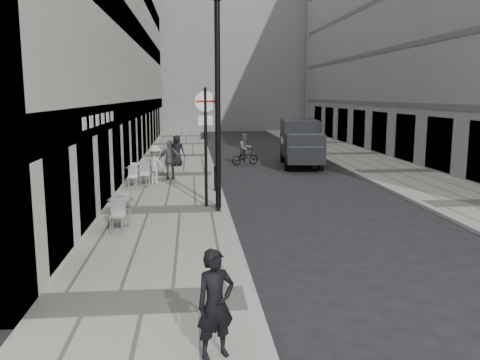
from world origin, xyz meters
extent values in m
cube|color=gray|center=(-2.00, 18.00, 0.06)|extent=(4.00, 60.00, 0.12)
cube|color=gray|center=(9.00, 18.00, 0.06)|extent=(4.00, 60.00, 0.12)
cube|color=#B8B2A7|center=(-6.00, 24.50, 9.00)|extent=(4.00, 45.00, 18.00)
cube|color=slate|center=(1.50, 56.00, 11.00)|extent=(24.00, 16.00, 22.00)
imported|color=black|center=(-0.78, 0.57, 0.93)|extent=(0.69, 0.59, 1.61)
cylinder|color=black|center=(-0.60, 10.69, 2.12)|extent=(0.10, 0.10, 4.00)
cylinder|color=white|center=(-0.60, 10.69, 3.66)|extent=(0.69, 0.06, 0.69)
cube|color=#B21414|center=(-0.60, 10.67, 3.66)|extent=(0.63, 0.03, 0.07)
cube|color=white|center=(-0.60, 10.72, 3.04)|extent=(0.48, 0.04, 0.32)
cylinder|color=black|center=(-0.20, 10.49, 3.55)|extent=(0.18, 0.18, 6.86)
cylinder|color=black|center=(-0.15, 13.48, 0.58)|extent=(0.12, 0.12, 0.92)
cylinder|color=black|center=(-0.23, 9.96, 0.53)|extent=(0.11, 0.11, 0.83)
cylinder|color=black|center=(3.87, 19.39, 0.39)|extent=(0.36, 0.81, 0.78)
cylinder|color=black|center=(5.57, 19.20, 0.39)|extent=(0.36, 0.81, 0.78)
cylinder|color=black|center=(4.23, 22.69, 0.39)|extent=(0.36, 0.81, 0.78)
cylinder|color=black|center=(5.94, 22.50, 0.39)|extent=(0.36, 0.81, 0.78)
cube|color=black|center=(5.00, 21.82, 1.51)|extent=(2.32, 3.71, 1.95)
cube|color=black|center=(4.71, 19.20, 1.22)|extent=(2.13, 1.96, 1.37)
cube|color=#1E2328|center=(4.63, 18.47, 1.61)|extent=(1.73, 0.53, 0.72)
imported|color=black|center=(1.90, 21.71, 0.43)|extent=(1.73, 1.19, 0.86)
imported|color=#515256|center=(1.90, 21.71, 0.96)|extent=(0.97, 0.88, 1.63)
imported|color=#59585D|center=(-2.02, 16.41, 1.00)|extent=(1.05, 0.46, 1.76)
imported|color=#ACA69F|center=(-2.61, 15.21, 0.95)|extent=(1.24, 1.08, 1.66)
imported|color=black|center=(-1.85, 20.87, 0.95)|extent=(0.90, 0.69, 1.65)
cylinder|color=silver|center=(-3.47, 14.96, 0.14)|extent=(0.45, 0.45, 0.03)
cylinder|color=silver|center=(-3.47, 14.96, 0.50)|extent=(0.06, 0.06, 0.75)
cylinder|color=silver|center=(-3.47, 14.96, 0.88)|extent=(0.71, 0.71, 0.03)
cylinder|color=#B0B0B2|center=(-3.13, 8.14, 0.14)|extent=(0.47, 0.47, 0.03)
cylinder|color=#B0B0B2|center=(-3.13, 8.14, 0.52)|extent=(0.06, 0.06, 0.79)
cylinder|color=#B0B0B2|center=(-3.13, 8.14, 0.92)|extent=(0.75, 0.75, 0.03)
cylinder|color=silver|center=(-3.02, 15.29, 0.14)|extent=(0.49, 0.49, 0.03)
cylinder|color=silver|center=(-3.02, 15.29, 0.54)|extent=(0.07, 0.07, 0.82)
cylinder|color=silver|center=(-3.02, 15.29, 0.95)|extent=(0.78, 0.78, 0.03)
camera|label=1|loc=(-1.09, -6.29, 3.88)|focal=38.00mm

